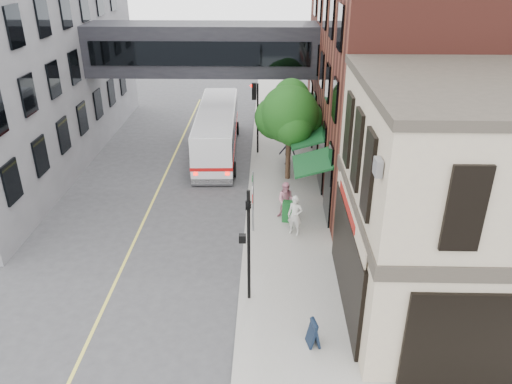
# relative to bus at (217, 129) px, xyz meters

# --- Properties ---
(ground) EXTENTS (120.00, 120.00, 0.00)m
(ground) POSITION_rel_bus_xyz_m (2.22, -17.29, -1.61)
(ground) COLOR #38383A
(ground) RESTS_ON ground
(sidewalk_main) EXTENTS (4.00, 60.00, 0.15)m
(sidewalk_main) POSITION_rel_bus_xyz_m (4.22, -3.29, -1.54)
(sidewalk_main) COLOR gray
(sidewalk_main) RESTS_ON ground
(corner_building) EXTENTS (10.19, 8.12, 8.45)m
(corner_building) POSITION_rel_bus_xyz_m (11.20, -15.29, 2.60)
(corner_building) COLOR #BCAF90
(corner_building) RESTS_ON ground
(brick_building) EXTENTS (13.76, 18.00, 14.00)m
(brick_building) POSITION_rel_bus_xyz_m (12.20, -2.29, 5.37)
(brick_building) COLOR #54211A
(brick_building) RESTS_ON ground
(skyway_bridge) EXTENTS (14.00, 3.18, 3.00)m
(skyway_bridge) POSITION_rel_bus_xyz_m (-0.78, 0.71, 4.89)
(skyway_bridge) COLOR black
(skyway_bridge) RESTS_ON ground
(traffic_signal_near) EXTENTS (0.44, 0.22, 4.60)m
(traffic_signal_near) POSITION_rel_bus_xyz_m (2.59, -15.29, 1.37)
(traffic_signal_near) COLOR black
(traffic_signal_near) RESTS_ON sidewalk_main
(traffic_signal_far) EXTENTS (0.53, 0.28, 4.50)m
(traffic_signal_far) POSITION_rel_bus_xyz_m (2.48, -0.29, 1.72)
(traffic_signal_far) COLOR black
(traffic_signal_far) RESTS_ON sidewalk_main
(street_sign_pole) EXTENTS (0.08, 0.75, 3.00)m
(street_sign_pole) POSITION_rel_bus_xyz_m (2.62, -10.29, 0.32)
(street_sign_pole) COLOR gray
(street_sign_pole) RESTS_ON sidewalk_main
(street_tree) EXTENTS (3.80, 3.20, 5.60)m
(street_tree) POSITION_rel_bus_xyz_m (4.42, -4.07, 2.30)
(street_tree) COLOR #382619
(street_tree) RESTS_ON sidewalk_main
(lane_marking) EXTENTS (0.12, 40.00, 0.01)m
(lane_marking) POSITION_rel_bus_xyz_m (-2.78, -7.29, -1.61)
(lane_marking) COLOR #D8CC4C
(lane_marking) RESTS_ON ground
(bus) EXTENTS (2.88, 10.77, 2.88)m
(bus) POSITION_rel_bus_xyz_m (0.00, 0.00, 0.00)
(bus) COLOR white
(bus) RESTS_ON ground
(pedestrian_a) EXTENTS (0.82, 0.69, 1.91)m
(pedestrian_a) POSITION_rel_bus_xyz_m (4.54, -10.53, -0.51)
(pedestrian_a) COLOR silver
(pedestrian_a) RESTS_ON sidewalk_main
(pedestrian_b) EXTENTS (1.03, 0.87, 1.85)m
(pedestrian_b) POSITION_rel_bus_xyz_m (4.19, -8.98, -0.54)
(pedestrian_b) COLOR pink
(pedestrian_b) RESTS_ON sidewalk_main
(pedestrian_c) EXTENTS (1.27, 1.09, 1.70)m
(pedestrian_c) POSITION_rel_bus_xyz_m (4.48, -2.25, -0.61)
(pedestrian_c) COLOR black
(pedestrian_c) RESTS_ON sidewalk_main
(newspaper_box) EXTENTS (0.57, 0.53, 1.01)m
(newspaper_box) POSITION_rel_bus_xyz_m (4.27, -9.31, -0.96)
(newspaper_box) COLOR #145721
(newspaper_box) RESTS_ON sidewalk_main
(sandwich_board) EXTENTS (0.45, 0.59, 0.95)m
(sandwich_board) POSITION_rel_bus_xyz_m (4.84, -17.71, -0.99)
(sandwich_board) COLOR black
(sandwich_board) RESTS_ON sidewalk_main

